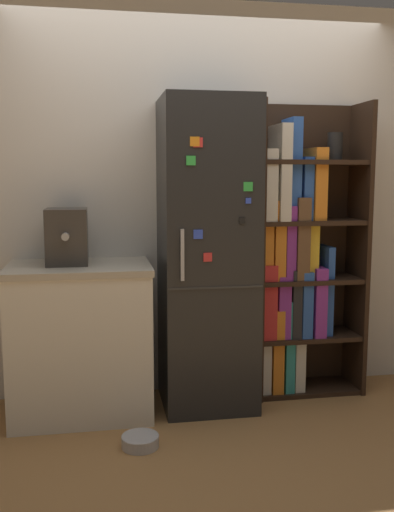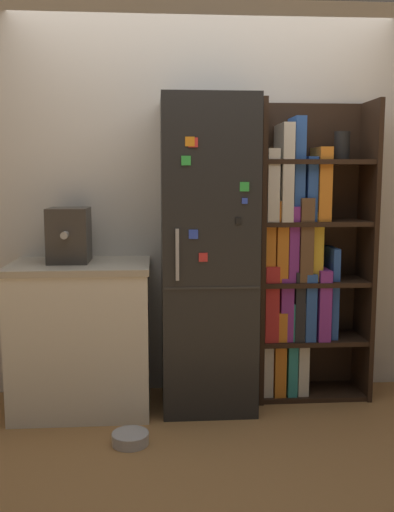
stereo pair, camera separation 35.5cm
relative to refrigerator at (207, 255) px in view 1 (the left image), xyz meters
name	(u,v)px [view 1 (the left image)]	position (x,y,z in m)	size (l,w,h in m)	color
ground_plane	(212,413)	(0.00, -0.17, -0.97)	(16.00, 16.00, 0.00)	#A87542
wall_back	(199,201)	(0.00, 0.31, 0.33)	(8.00, 0.05, 2.60)	silver
refrigerator	(207,255)	(0.00, 0.00, 0.00)	(0.58, 0.59, 1.94)	black
bookshelf	(294,261)	(0.62, 0.12, -0.07)	(0.75, 0.36, 1.95)	black
kitchen_counter	(81,339)	(-0.79, -0.02, -0.50)	(0.86, 0.61, 0.94)	silver
espresso_machine	(67,236)	(-0.86, 0.03, 0.13)	(0.25, 0.36, 0.34)	#38332D
pet_bowl	(140,441)	(-0.48, -0.55, -0.94)	(0.21, 0.21, 0.06)	#B7B7BC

